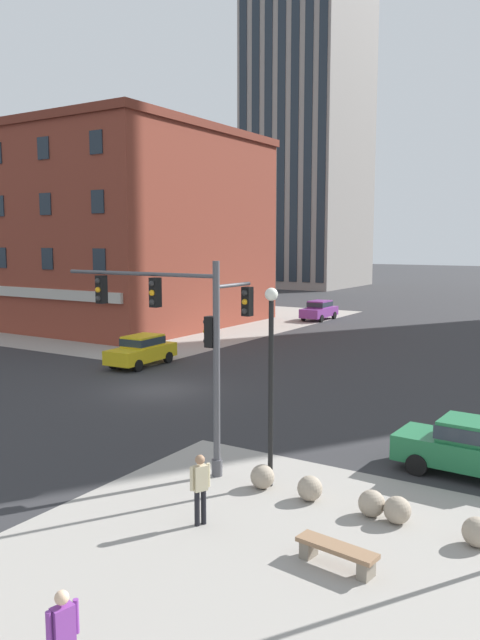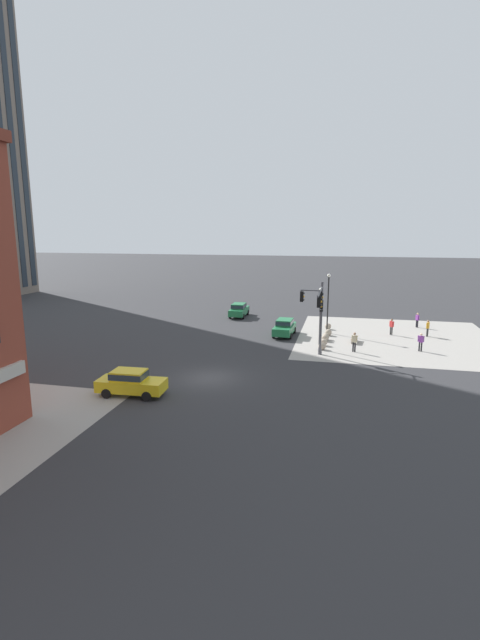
# 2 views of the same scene
# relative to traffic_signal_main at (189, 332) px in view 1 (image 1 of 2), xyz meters

# --- Properties ---
(ground_plane) EXTENTS (320.00, 320.00, 0.00)m
(ground_plane) POSITION_rel_traffic_signal_main_xyz_m (-7.17, 7.28, -4.17)
(ground_plane) COLOR #2D2D30
(sidewalk_far_corner) EXTENTS (32.00, 32.00, 0.02)m
(sidewalk_far_corner) POSITION_rel_traffic_signal_main_xyz_m (-27.17, 27.28, -4.17)
(sidewalk_far_corner) COLOR gray
(sidewalk_far_corner) RESTS_ON ground
(traffic_signal_main) EXTENTS (5.96, 2.09, 6.31)m
(traffic_signal_main) POSITION_rel_traffic_signal_main_xyz_m (0.00, 0.00, 0.00)
(traffic_signal_main) COLOR #4C4C51
(traffic_signal_main) RESTS_ON ground
(bollard_sphere_curb_a) EXTENTS (0.67, 0.67, 0.67)m
(bollard_sphere_curb_a) POSITION_rel_traffic_signal_main_xyz_m (2.73, -0.32, -3.84)
(bollard_sphere_curb_a) COLOR gray
(bollard_sphere_curb_a) RESTS_ON ground
(bollard_sphere_curb_b) EXTENTS (0.67, 0.67, 0.67)m
(bollard_sphere_curb_b) POSITION_rel_traffic_signal_main_xyz_m (4.22, -0.38, -3.84)
(bollard_sphere_curb_b) COLOR gray
(bollard_sphere_curb_b) RESTS_ON ground
(bollard_sphere_curb_c) EXTENTS (0.67, 0.67, 0.67)m
(bollard_sphere_curb_c) POSITION_rel_traffic_signal_main_xyz_m (5.95, -0.43, -3.84)
(bollard_sphere_curb_c) COLOR gray
(bollard_sphere_curb_c) RESTS_ON ground
(bollard_sphere_curb_d) EXTENTS (0.67, 0.67, 0.67)m
(bollard_sphere_curb_d) POSITION_rel_traffic_signal_main_xyz_m (6.63, -0.47, -3.84)
(bollard_sphere_curb_d) COLOR gray
(bollard_sphere_curb_d) RESTS_ON ground
(bollard_sphere_curb_e) EXTENTS (0.67, 0.67, 0.67)m
(bollard_sphere_curb_e) POSITION_rel_traffic_signal_main_xyz_m (8.53, -0.66, -3.84)
(bollard_sphere_curb_e) COLOR gray
(bollard_sphere_curb_e) RESTS_ON ground
(bench_near_signal) EXTENTS (1.85, 0.71, 0.49)m
(bench_near_signal) POSITION_rel_traffic_signal_main_xyz_m (6.21, -3.21, -3.85)
(bench_near_signal) COLOR #8E6B4C
(bench_near_signal) RESTS_ON ground
(pedestrian_near_bench) EXTENTS (0.33, 0.50, 1.77)m
(pedestrian_near_bench) POSITION_rel_traffic_signal_main_xyz_m (2.60, -3.11, -3.15)
(pedestrian_near_bench) COLOR black
(pedestrian_near_bench) RESTS_ON ground
(pedestrian_by_lamp) EXTENTS (0.27, 0.54, 1.65)m
(pedestrian_by_lamp) POSITION_rel_traffic_signal_main_xyz_m (4.17, -8.87, -3.23)
(pedestrian_by_lamp) COLOR black
(pedestrian_by_lamp) RESTS_ON ground
(street_lamp_corner_near) EXTENTS (0.36, 0.36, 5.61)m
(street_lamp_corner_near) POSITION_rel_traffic_signal_main_xyz_m (2.83, -0.05, -0.67)
(street_lamp_corner_near) COLOR black
(street_lamp_corner_near) RESTS_ON ground
(car_main_northbound_near) EXTENTS (1.90, 4.40, 1.68)m
(car_main_northbound_near) POSITION_rel_traffic_signal_main_xyz_m (-12.02, 35.13, -3.26)
(car_main_northbound_near) COLOR #7A3389
(car_main_northbound_near) RESTS_ON ground
(car_main_northbound_far) EXTENTS (2.05, 4.48, 1.68)m
(car_main_northbound_far) POSITION_rel_traffic_signal_main_xyz_m (-11.69, 11.27, -3.26)
(car_main_northbound_far) COLOR gold
(car_main_northbound_far) RESTS_ON ground
(car_cross_eastbound) EXTENTS (4.47, 2.04, 1.68)m
(car_cross_eastbound) POSITION_rel_traffic_signal_main_xyz_m (7.54, 3.74, -3.26)
(car_cross_eastbound) COLOR #1E6B3D
(car_cross_eastbound) RESTS_ON ground
(storefront_block_near_corner) EXTENTS (20.25, 19.84, 15.64)m
(storefront_block_near_corner) POSITION_rel_traffic_signal_main_xyz_m (-26.10, 24.97, 3.66)
(storefront_block_near_corner) COLOR brown
(storefront_block_near_corner) RESTS_ON ground
(residential_tower_skyline_left) EXTENTS (14.70, 17.93, 60.05)m
(residential_tower_skyline_left) POSITION_rel_traffic_signal_main_xyz_m (-31.53, 72.69, 25.87)
(residential_tower_skyline_left) COLOR gray
(residential_tower_skyline_left) RESTS_ON ground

